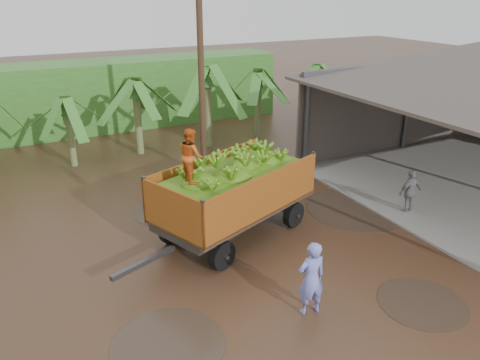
# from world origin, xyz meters

# --- Properties ---
(ground) EXTENTS (100.00, 100.00, 0.00)m
(ground) POSITION_xyz_m (0.00, 0.00, 0.00)
(ground) COLOR black
(ground) RESTS_ON ground
(hedge_north) EXTENTS (22.00, 3.00, 3.60)m
(hedge_north) POSITION_xyz_m (-2.00, 16.00, 1.80)
(hedge_north) COLOR #2D661E
(hedge_north) RESTS_ON ground
(banana_trailer) EXTENTS (6.98, 4.07, 3.81)m
(banana_trailer) POSITION_xyz_m (0.01, 1.84, 1.51)
(banana_trailer) COLOR #C1671B
(banana_trailer) RESTS_ON ground
(man_blue) EXTENTS (0.74, 0.52, 1.89)m
(man_blue) POSITION_xyz_m (-0.09, -2.38, 0.95)
(man_blue) COLOR #7177CE
(man_blue) RESTS_ON ground
(man_grey) EXTENTS (0.92, 0.39, 1.57)m
(man_grey) POSITION_xyz_m (6.00, 0.48, 0.78)
(man_grey) COLOR slate
(man_grey) RESTS_ON ground
(utility_pole) EXTENTS (1.20, 0.24, 7.91)m
(utility_pole) POSITION_xyz_m (1.23, 7.08, 4.01)
(utility_pole) COLOR #47301E
(utility_pole) RESTS_ON ground
(banana_plants) EXTENTS (25.09, 20.31, 4.09)m
(banana_plants) POSITION_xyz_m (-5.58, 6.32, 1.83)
(banana_plants) COLOR #2D661E
(banana_plants) RESTS_ON ground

